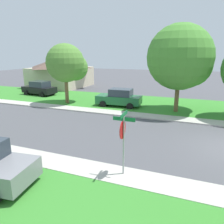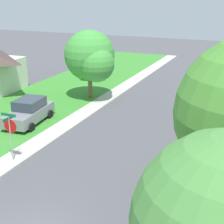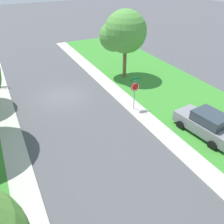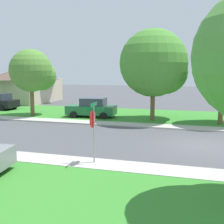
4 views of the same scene
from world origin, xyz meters
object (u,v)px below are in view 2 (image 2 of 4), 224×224
stop_sign_far_corner (10,129)px  car_grey_far_down_street (29,112)px  car_white_kerbside_mid (96,69)px  tree_across_left (91,58)px

stop_sign_far_corner → car_grey_far_down_street: stop_sign_far_corner is taller
car_white_kerbside_mid → tree_across_left: (3.26, -7.33, 2.72)m
stop_sign_far_corner → car_white_kerbside_mid: (-4.50, 19.16, -1.01)m
car_white_kerbside_mid → tree_across_left: tree_across_left is taller
car_grey_far_down_street → car_white_kerbside_mid: size_ratio=1.01×
car_grey_far_down_street → tree_across_left: tree_across_left is taller
stop_sign_far_corner → car_white_kerbside_mid: stop_sign_far_corner is taller
stop_sign_far_corner → tree_across_left: size_ratio=0.47×
car_grey_far_down_street → car_white_kerbside_mid: bearing=97.5°
car_grey_far_down_street → stop_sign_far_corner: bearing=-62.0°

